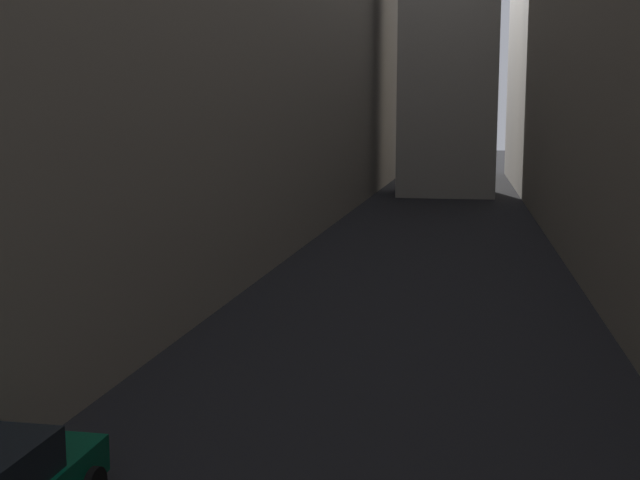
# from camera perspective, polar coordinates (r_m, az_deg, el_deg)

# --- Properties ---
(ground_plane) EXTENTS (264.00, 264.00, 0.00)m
(ground_plane) POSITION_cam_1_polar(r_m,az_deg,el_deg) (34.41, 7.54, -0.92)
(ground_plane) COLOR black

